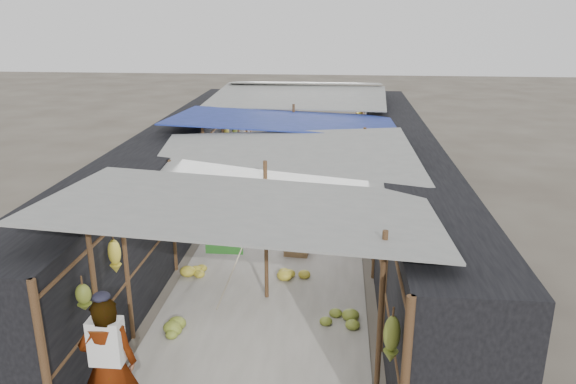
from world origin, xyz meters
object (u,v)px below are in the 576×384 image
(vendor_seated, at_px, (356,204))
(shopper_blue, at_px, (287,182))
(vendor_elderly, at_px, (109,365))
(black_basin, at_px, (323,176))
(crate_near, at_px, (297,248))

(vendor_seated, bearing_deg, shopper_blue, -124.24)
(shopper_blue, bearing_deg, vendor_elderly, -101.83)
(vendor_elderly, xyz_separation_m, shopper_blue, (1.43, 8.15, -0.10))
(black_basin, xyz_separation_m, shopper_blue, (-0.86, -3.00, 0.72))
(shopper_blue, xyz_separation_m, vendor_seated, (1.75, -0.75, -0.30))
(vendor_seated, bearing_deg, vendor_elderly, -34.42)
(crate_near, height_order, vendor_seated, vendor_seated)
(vendor_elderly, bearing_deg, vendor_seated, -126.78)
(black_basin, bearing_deg, crate_near, -93.98)
(crate_near, xyz_separation_m, vendor_elderly, (-1.89, -5.44, 0.77))
(black_basin, bearing_deg, shopper_blue, -105.93)
(crate_near, relative_size, vendor_elderly, 0.27)
(black_basin, xyz_separation_m, vendor_seated, (0.90, -3.75, 0.42))
(vendor_elderly, height_order, shopper_blue, vendor_elderly)
(crate_near, height_order, shopper_blue, shopper_blue)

